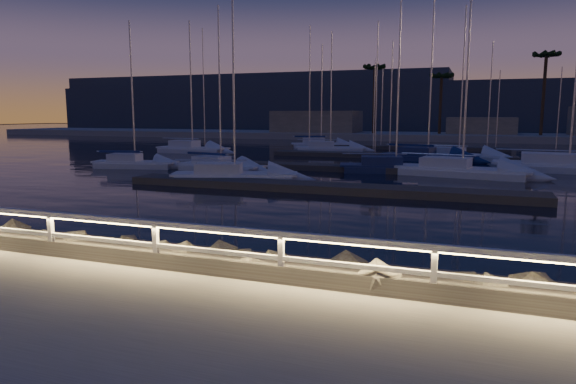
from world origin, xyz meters
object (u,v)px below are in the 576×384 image
guard_rail (116,230)px  sailboat_g (459,169)px  sailboat_c (393,166)px  sailboat_f (219,166)px  sailboat_k (425,156)px  sailboat_a (133,163)px  sailboat_m (320,144)px  sailboat_h (564,165)px  sailboat_l (456,155)px  sailboat_b (232,175)px  sailboat_i (191,148)px  sailboat_n (328,148)px

guard_rail → sailboat_g: size_ratio=3.11×
sailboat_c → sailboat_f: size_ratio=1.14×
sailboat_k → sailboat_a: bearing=-130.2°
sailboat_k → sailboat_m: bearing=150.7°
sailboat_h → sailboat_l: (-7.45, 7.98, -0.06)m
sailboat_b → sailboat_i: (-14.27, 19.26, 0.04)m
sailboat_f → sailboat_n: sailboat_n is taller
guard_rail → sailboat_f: (-9.35, 22.68, -0.98)m
sailboat_g → sailboat_l: size_ratio=1.07×
sailboat_h → sailboat_k: bearing=155.1°
sailboat_k → sailboat_n: size_ratio=1.08×
sailboat_f → sailboat_k: 18.58m
sailboat_g → sailboat_l: (-0.65, 13.05, -0.04)m
sailboat_g → guard_rail: bearing=-94.6°
sailboat_f → sailboat_l: bearing=56.1°
sailboat_l → sailboat_n: sailboat_l is taller
sailboat_a → sailboat_m: sailboat_m is taller
guard_rail → sailboat_l: sailboat_l is taller
sailboat_a → sailboat_l: size_ratio=0.81×
guard_rail → sailboat_l: (5.98, 38.51, -0.97)m
sailboat_c → sailboat_b: bearing=-146.7°
sailboat_c → sailboat_l: sailboat_l is taller
sailboat_g → sailboat_k: bearing=116.3°
sailboat_i → sailboat_k: size_ratio=0.99×
sailboat_g → sailboat_n: bearing=137.8°
sailboat_a → sailboat_c: sailboat_c is taller
sailboat_l → sailboat_m: bearing=158.7°
sailboat_a → sailboat_k: size_ratio=0.79×
sailboat_a → sailboat_b: size_ratio=0.86×
sailboat_h → sailboat_b: bearing=-142.0°
sailboat_b → sailboat_f: (-3.47, 4.99, -0.03)m
sailboat_c → sailboat_f: (-11.61, -3.59, -0.02)m
sailboat_h → sailboat_m: size_ratio=1.37×
sailboat_c → sailboat_k: size_ratio=0.96×
sailboat_a → sailboat_i: 15.02m
sailboat_h → sailboat_k: (-9.90, 5.55, -0.04)m
sailboat_i → sailboat_c: bearing=-21.7°
sailboat_a → sailboat_h: size_ratio=0.65×
guard_rail → sailboat_a: 27.78m
guard_rail → sailboat_a: bearing=126.2°
sailboat_h → sailboat_m: bearing=145.5°
sailboat_b → sailboat_f: 6.08m
sailboat_a → sailboat_h: bearing=3.1°
sailboat_b → sailboat_m: bearing=78.2°
sailboat_a → sailboat_k: sailboat_k is taller
sailboat_g → sailboat_f: bearing=-160.1°
sailboat_b → sailboat_n: (-1.26, 25.50, -0.00)m
guard_rail → sailboat_l: size_ratio=3.33×
sailboat_f → sailboat_m: (-0.66, 26.76, 0.04)m
sailboat_k → sailboat_h: bearing=-13.9°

